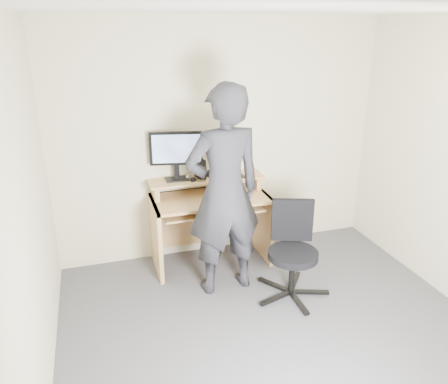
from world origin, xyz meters
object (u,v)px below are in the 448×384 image
office_chair (293,247)px  person (224,193)px  monitor (176,151)px  desk (209,212)px

office_chair → person: bearing=174.9°
office_chair → monitor: bearing=152.4°
person → office_chair: bearing=149.8°
desk → person: size_ratio=0.61×
office_chair → person: size_ratio=0.44×
monitor → desk: bearing=-5.4°
desk → monitor: monitor is taller
monitor → person: 0.77m
desk → office_chair: size_ratio=1.37×
monitor → person: size_ratio=0.27×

